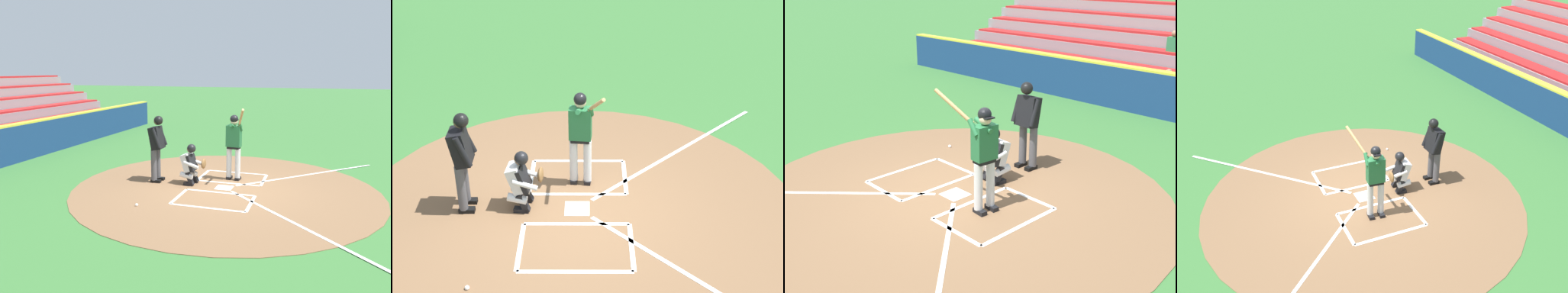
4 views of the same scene
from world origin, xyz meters
The scene contains 7 objects.
ground_plane centered at (0.00, 0.00, 0.00)m, with size 120.00×120.00×0.00m, color #387033.
dirt_circle centered at (0.00, 0.00, 0.01)m, with size 8.00×8.00×0.01m, color brown.
home_plate_and_chalk centered at (0.00, 0.88, 0.01)m, with size 7.93×4.91×0.01m.
batter centered at (-0.83, 0.06, 1.10)m, with size 0.98×0.64×2.13m.
catcher centered at (-0.09, -0.96, 0.59)m, with size 0.59×0.65×1.13m.
plate_umpire centered at (-0.04, -1.94, 1.08)m, with size 0.58×0.41×1.86m.
baseball centered at (2.02, -1.58, 0.04)m, with size 0.07×0.07×0.07m, color white.
Camera 2 is at (8.33, 0.21, 5.98)m, focal length 52.85 mm.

